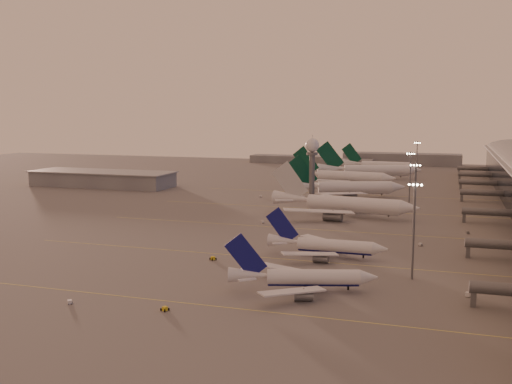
% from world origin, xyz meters
% --- Properties ---
extents(ground, '(700.00, 700.00, 0.00)m').
position_xyz_m(ground, '(0.00, 0.00, 0.00)').
color(ground, '#5D5A5A').
rests_on(ground, ground).
extents(taxiway_markings, '(180.00, 185.25, 0.02)m').
position_xyz_m(taxiway_markings, '(30.00, 56.00, 0.01)').
color(taxiway_markings, '#DFD04E').
rests_on(taxiway_markings, ground).
extents(hangar, '(82.00, 27.00, 8.50)m').
position_xyz_m(hangar, '(-120.00, 140.00, 4.32)').
color(hangar, slate).
rests_on(hangar, ground).
extents(radar_tower, '(6.40, 6.40, 31.10)m').
position_xyz_m(radar_tower, '(5.00, 120.00, 20.95)').
color(radar_tower, '#595C61').
rests_on(radar_tower, ground).
extents(mast_a, '(3.60, 0.56, 25.00)m').
position_xyz_m(mast_a, '(58.00, 0.00, 13.74)').
color(mast_a, '#595C61').
rests_on(mast_a, ground).
extents(mast_b, '(3.60, 0.56, 25.00)m').
position_xyz_m(mast_b, '(55.00, 55.00, 13.74)').
color(mast_b, '#595C61').
rests_on(mast_b, ground).
extents(mast_c, '(3.60, 0.56, 25.00)m').
position_xyz_m(mast_c, '(50.00, 110.00, 13.74)').
color(mast_c, '#595C61').
rests_on(mast_c, ground).
extents(mast_d, '(3.60, 0.56, 25.00)m').
position_xyz_m(mast_d, '(48.00, 200.00, 13.74)').
color(mast_d, '#595C61').
rests_on(mast_d, ground).
extents(distant_horizon, '(165.00, 37.50, 9.00)m').
position_xyz_m(distant_horizon, '(2.62, 325.14, 3.89)').
color(distant_horizon, slate).
rests_on(distant_horizon, ground).
extents(narrowbody_near, '(34.98, 27.50, 14.06)m').
position_xyz_m(narrowbody_near, '(34.14, -18.81, 2.85)').
color(narrowbody_near, silver).
rests_on(narrowbody_near, ground).
extents(narrowbody_mid, '(35.95, 28.74, 14.06)m').
position_xyz_m(narrowbody_mid, '(32.81, 16.06, 2.85)').
color(narrowbody_mid, silver).
rests_on(narrowbody_mid, ground).
extents(widebody_white, '(61.21, 48.76, 21.58)m').
position_xyz_m(widebody_white, '(26.10, 84.74, 3.74)').
color(widebody_white, silver).
rests_on(widebody_white, ground).
extents(greentail_a, '(56.21, 44.63, 21.25)m').
position_xyz_m(greentail_a, '(18.65, 137.44, 3.75)').
color(greentail_a, silver).
rests_on(greentail_a, ground).
extents(greentail_b, '(60.44, 48.52, 22.01)m').
position_xyz_m(greentail_b, '(8.98, 184.31, 3.89)').
color(greentail_b, silver).
rests_on(greentail_b, ground).
extents(greentail_c, '(63.46, 50.52, 23.69)m').
position_xyz_m(greentail_c, '(18.95, 220.99, 4.18)').
color(greentail_c, silver).
rests_on(greentail_c, ground).
extents(greentail_d, '(54.41, 43.80, 19.76)m').
position_xyz_m(greentail_d, '(20.61, 267.22, 3.49)').
color(greentail_d, silver).
rests_on(greentail_d, ground).
extents(gsv_truck_a, '(4.77, 4.29, 1.92)m').
position_xyz_m(gsv_truck_a, '(-12.21, -43.36, 0.98)').
color(gsv_truck_a, silver).
rests_on(gsv_truck_a, ground).
extents(gsv_tug_near, '(2.97, 3.69, 0.91)m').
position_xyz_m(gsv_tug_near, '(9.54, -41.31, 0.47)').
color(gsv_tug_near, gold).
rests_on(gsv_tug_near, ground).
extents(gsv_catering_a, '(5.50, 3.42, 4.19)m').
position_xyz_m(gsv_catering_a, '(71.29, -11.04, 2.09)').
color(gsv_catering_a, silver).
rests_on(gsv_catering_a, ground).
extents(gsv_tug_mid, '(3.99, 3.77, 0.99)m').
position_xyz_m(gsv_tug_mid, '(2.83, 2.40, 0.51)').
color(gsv_tug_mid, gold).
rests_on(gsv_tug_mid, ground).
extents(gsv_truck_b, '(5.11, 3.50, 1.95)m').
position_xyz_m(gsv_truck_b, '(58.56, 39.12, 0.99)').
color(gsv_truck_b, silver).
rests_on(gsv_truck_b, ground).
extents(gsv_truck_c, '(4.49, 4.46, 1.88)m').
position_xyz_m(gsv_truck_c, '(-0.28, 60.76, 0.96)').
color(gsv_truck_c, silver).
rests_on(gsv_truck_c, ground).
extents(gsv_catering_b, '(4.82, 3.42, 3.62)m').
position_xyz_m(gsv_catering_b, '(72.98, 63.90, 1.81)').
color(gsv_catering_b, '#5A5D60').
rests_on(gsv_catering_b, ground).
extents(gsv_tug_far, '(3.92, 4.64, 1.14)m').
position_xyz_m(gsv_tug_far, '(23.88, 105.72, 0.59)').
color(gsv_tug_far, silver).
rests_on(gsv_tug_far, ground).
extents(gsv_truck_d, '(3.18, 5.96, 2.28)m').
position_xyz_m(gsv_truck_d, '(-21.95, 125.72, 1.17)').
color(gsv_truck_d, silver).
rests_on(gsv_truck_d, ground).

